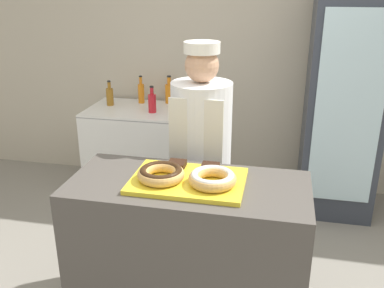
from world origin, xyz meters
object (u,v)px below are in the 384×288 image
at_px(donut_chocolate_glaze, 161,173).
at_px(baker_person, 201,161).
at_px(bottle_amber, 110,96).
at_px(bottle_red, 152,102).
at_px(serving_tray, 188,181).
at_px(brownie_back_right, 210,167).
at_px(brownie_back_left, 177,164).
at_px(beverage_fridge, 343,106).
at_px(bottle_orange, 169,93).
at_px(donut_light_glaze, 212,178).
at_px(chest_freezer, 137,149).
at_px(bottle_orange_b, 141,92).

bearing_deg(donut_chocolate_glaze, baker_person, 82.25).
bearing_deg(bottle_amber, bottle_red, -17.28).
distance_m(serving_tray, baker_person, 0.62).
distance_m(brownie_back_right, baker_person, 0.52).
bearing_deg(brownie_back_left, beverage_fridge, 56.61).
bearing_deg(donut_chocolate_glaze, bottle_orange, 103.85).
height_order(donut_chocolate_glaze, donut_light_glaze, same).
bearing_deg(chest_freezer, serving_tray, -62.51).
height_order(chest_freezer, bottle_red, bottle_red).
bearing_deg(bottle_amber, bottle_orange_b, 28.30).
xyz_separation_m(chest_freezer, bottle_orange_b, (0.00, 0.20, 0.52)).
bearing_deg(bottle_orange, brownie_back_right, -68.63).
distance_m(donut_chocolate_glaze, bottle_orange_b, 2.12).
bearing_deg(donut_chocolate_glaze, brownie_back_left, 76.36).
bearing_deg(bottle_orange, donut_light_glaze, -69.25).
bearing_deg(bottle_amber, brownie_back_left, -56.95).
distance_m(bottle_red, bottle_orange, 0.35).
height_order(baker_person, bottle_red, baker_person).
xyz_separation_m(baker_person, bottle_amber, (-1.13, 1.19, 0.08)).
height_order(beverage_fridge, bottle_red, beverage_fridge).
bearing_deg(chest_freezer, bottle_orange, 43.25).
xyz_separation_m(serving_tray, bottle_orange, (-0.63, 1.99, -0.05)).
distance_m(beverage_fridge, bottle_red, 1.67).
bearing_deg(beverage_fridge, brownie_back_left, -123.39).
relative_size(donut_chocolate_glaze, bottle_orange_b, 0.90).
bearing_deg(serving_tray, beverage_fridge, 61.00).
relative_size(serving_tray, baker_person, 0.36).
relative_size(bottle_amber, bottle_orange, 0.88).
bearing_deg(bottle_red, donut_light_glaze, -63.57).
xyz_separation_m(brownie_back_left, bottle_orange, (-0.54, 1.86, -0.08)).
bearing_deg(brownie_back_right, bottle_orange_b, 118.92).
distance_m(serving_tray, bottle_orange_b, 2.14).
distance_m(brownie_back_left, beverage_fridge, 1.91).
relative_size(brownie_back_right, bottle_amber, 0.39).
relative_size(baker_person, bottle_orange, 5.95).
relative_size(chest_freezer, bottle_orange, 3.25).
distance_m(baker_person, bottle_orange_b, 1.59).
relative_size(baker_person, bottle_amber, 6.73).
xyz_separation_m(baker_person, bottle_orange_b, (-0.86, 1.34, 0.09)).
height_order(donut_light_glaze, bottle_amber, bottle_amber).
bearing_deg(bottle_orange, serving_tray, -72.35).
bearing_deg(bottle_orange_b, brownie_back_left, -65.79).
relative_size(donut_light_glaze, brownie_back_left, 2.60).
bearing_deg(bottle_red, brownie_back_right, -62.27).
relative_size(brownie_back_left, beverage_fridge, 0.05).
height_order(serving_tray, beverage_fridge, beverage_fridge).
relative_size(brownie_back_right, chest_freezer, 0.11).
xyz_separation_m(donut_chocolate_glaze, chest_freezer, (-0.77, 1.78, -0.61)).
relative_size(bottle_amber, bottle_red, 0.98).
bearing_deg(bottle_amber, bottle_orange, 20.27).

